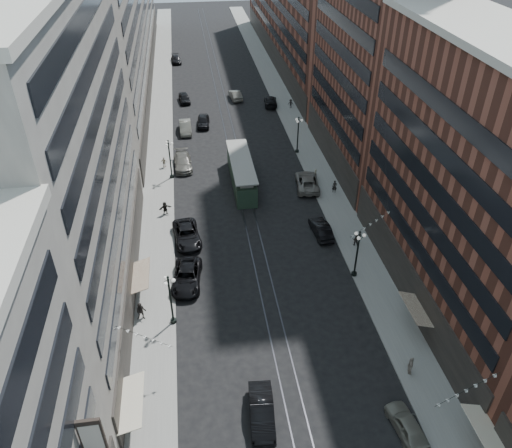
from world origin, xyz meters
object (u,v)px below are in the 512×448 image
car_extra_0 (176,60)px  car_11 (307,182)px  lamppost_sw_mid (170,158)px  pedestrian_8 (315,174)px  car_4 (407,425)px  car_10 (321,229)px  car_7 (187,235)px  car_13 (203,121)px  pedestrian_5 (165,208)px  pedestrian_4 (411,366)px  car_12 (271,101)px  lamppost_se_far (357,252)px  car_2 (187,277)px  pedestrian_7 (355,239)px  car_8 (183,162)px  lamppost_se_mid (298,134)px  pedestrian_extra_1 (335,187)px  lamppost_sw_far (170,298)px  pedestrian_2 (141,311)px  pedestrian_6 (164,162)px  car_5 (262,411)px  streetcar (241,173)px  car_9 (184,98)px  car_extra_1 (185,127)px  pedestrian_9 (291,104)px  car_14 (235,95)px

car_extra_0 → car_11: bearing=-79.3°
lamppost_sw_mid → pedestrian_8: 19.49m
car_11 → car_4: bearing=96.5°
car_4 → car_10: bearing=-97.2°
car_7 → car_13: 31.35m
car_10 → pedestrian_5: pedestrian_5 is taller
pedestrian_4 → car_7: 27.40m
car_12 → car_extra_0: 31.80m
lamppost_se_far → car_2: size_ratio=0.92×
car_12 → pedestrian_8: pedestrian_8 is taller
pedestrian_7 → car_11: bearing=-68.1°
car_8 → car_11: size_ratio=0.94×
lamppost_se_mid → pedestrian_5: lamppost_se_mid is taller
car_2 → pedestrian_extra_1: 24.34m
car_4 → car_10: car_10 is taller
lamppost_sw_far → pedestrian_7: size_ratio=3.61×
pedestrian_2 → pedestrian_5: size_ratio=1.13×
car_4 → car_extra_0: 92.98m
car_10 → car_extra_0: 68.54m
pedestrian_2 → pedestrian_6: pedestrian_2 is taller
car_10 → pedestrian_6: pedestrian_6 is taller
lamppost_sw_mid → pedestrian_4: (19.17, -35.53, -2.05)m
lamppost_se_mid → pedestrian_2: lamppost_se_mid is taller
pedestrian_7 → pedestrian_8: 14.92m
car_4 → car_5: bearing=-21.3°
lamppost_se_far → car_8: size_ratio=0.95×
pedestrian_2 → car_12: bearing=68.9°
lamppost_se_mid → streetcar: (-9.20, -7.80, -1.49)m
lamppost_se_far → car_11: bearing=92.5°
car_12 → pedestrian_7: bearing=99.5°
lamppost_se_far → car_11: size_ratio=0.90×
car_13 → pedestrian_6: bearing=-109.6°
pedestrian_4 → pedestrian_extra_1: 28.68m
lamppost_sw_far → pedestrian_6: bearing=91.9°
car_5 → pedestrian_2: bearing=133.1°
pedestrian_4 → lamppost_sw_mid: bearing=50.8°
car_13 → pedestrian_8: (13.89, -19.88, 0.09)m
car_9 → car_4: bearing=-84.3°
car_8 → pedestrian_2: bearing=-101.2°
lamppost_sw_far → car_11: bearing=51.4°
car_2 → car_extra_0: bearing=96.9°
car_extra_1 → car_9: bearing=88.0°
car_9 → pedestrian_9: pedestrian_9 is taller
lamppost_se_far → pedestrian_2: (-21.26, -3.20, -2.00)m
streetcar → car_2: bearing=-112.4°
lamppost_se_far → car_14: size_ratio=1.14×
car_12 → pedestrian_7: (2.42, -42.08, 0.15)m
car_8 → car_12: size_ratio=1.10×
car_5 → car_11: 34.73m
pedestrian_7 → car_8: bearing=-37.3°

